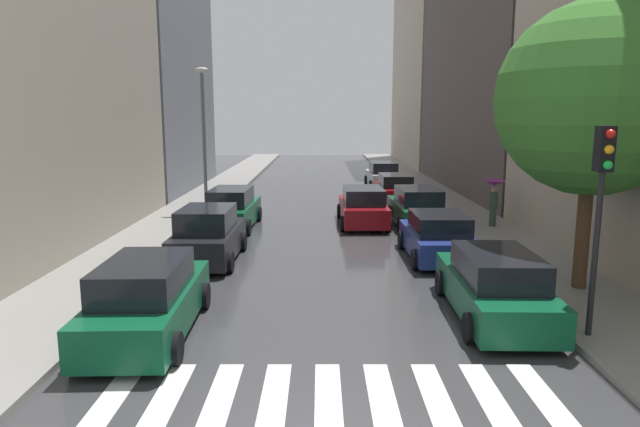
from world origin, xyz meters
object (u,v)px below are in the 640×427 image
car_midroad (364,207)px  street_tree_right (596,99)px  parked_car_left_second (210,236)px  parked_car_right_fourth (396,189)px  parked_car_right_third (419,208)px  parked_car_left_third (234,209)px  parked_car_right_fifth (384,176)px  parked_car_left_nearest (149,300)px  parked_car_right_second (439,237)px  lamp_post_left (205,129)px  parked_car_right_nearest (496,286)px  traffic_light_right_corner (604,185)px  pedestrian_foreground (495,194)px

car_midroad → street_tree_right: size_ratio=0.63×
parked_car_left_second → parked_car_right_fourth: (7.64, 12.25, -0.09)m
car_midroad → parked_car_right_third: bearing=-100.6°
parked_car_left_third → parked_car_right_fifth: size_ratio=1.03×
street_tree_right → parked_car_right_fourth: bearing=100.4°
parked_car_left_second → parked_car_right_fourth: size_ratio=0.95×
parked_car_left_nearest → parked_car_right_second: parked_car_left_nearest is taller
parked_car_right_second → parked_car_left_third: bearing=55.4°
car_midroad → lamp_post_left: lamp_post_left is taller
parked_car_left_third → parked_car_right_nearest: 13.05m
parked_car_left_second → parked_car_right_second: bearing=-87.1°
car_midroad → traffic_light_right_corner: (3.74, -12.71, 2.52)m
parked_car_right_fifth → car_midroad: parked_car_right_fifth is taller
parked_car_left_nearest → parked_car_right_fourth: 19.93m
parked_car_left_nearest → pedestrian_foreground: (10.80, 11.22, 0.71)m
parked_car_left_third → parked_car_right_fourth: 10.30m
parked_car_left_third → parked_car_right_fifth: 15.45m
parked_car_left_nearest → parked_car_right_third: bearing=-34.9°
parked_car_left_third → parked_car_right_fourth: bearing=-46.7°
parked_car_left_second → street_tree_right: (10.48, -3.23, 4.22)m
parked_car_right_fourth → traffic_light_right_corner: size_ratio=1.03×
parked_car_right_nearest → traffic_light_right_corner: bearing=-131.6°
parked_car_left_third → parked_car_left_nearest: bearing=-178.0°
parked_car_right_second → traffic_light_right_corner: (1.73, -6.83, 2.56)m
parked_car_right_third → parked_car_left_third: bearing=91.0°
parked_car_right_second → car_midroad: size_ratio=0.90×
parked_car_right_third → traffic_light_right_corner: (1.46, -12.32, 2.51)m
parked_car_left_nearest → traffic_light_right_corner: traffic_light_right_corner is taller
parked_car_left_second → parked_car_right_fifth: parked_car_left_second is taller
parked_car_left_second → lamp_post_left: (-1.81, 8.63, 3.20)m
parked_car_left_third → street_tree_right: size_ratio=0.64×
parked_car_left_third → traffic_light_right_corner: size_ratio=1.09×
parked_car_left_second → lamp_post_left: lamp_post_left is taller
parked_car_left_nearest → pedestrian_foreground: size_ratio=2.52×
parked_car_right_fifth → lamp_post_left: bearing=135.5°
pedestrian_foreground → traffic_light_right_corner: bearing=-111.1°
parked_car_right_second → parked_car_left_second: bearing=92.0°
parked_car_left_third → street_tree_right: street_tree_right is taller
parked_car_left_nearest → parked_car_right_nearest: parked_car_left_nearest is taller
parked_car_left_third → traffic_light_right_corner: (9.27, -11.95, 2.49)m
parked_car_right_fifth → parked_car_right_nearest: bearing=178.6°
parked_car_left_second → car_midroad: 8.25m
parked_car_right_fourth → traffic_light_right_corner: (1.55, -18.76, 2.55)m
car_midroad → traffic_light_right_corner: size_ratio=1.07×
street_tree_right → parked_car_right_second: bearing=130.5°
parked_car_right_nearest → parked_car_right_second: size_ratio=1.15×
parked_car_left_second → lamp_post_left: 9.38m
parked_car_right_third → traffic_light_right_corner: 12.65m
parked_car_right_third → lamp_post_left: size_ratio=0.71×
parked_car_left_second → parked_car_right_fourth: parked_car_left_second is taller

